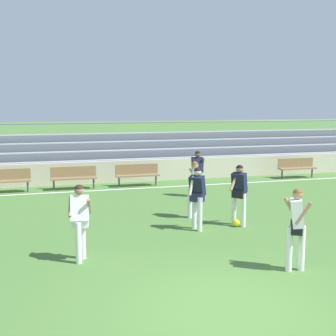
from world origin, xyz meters
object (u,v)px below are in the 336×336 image
object	(u,v)px
bench_far_right	(74,176)
player_dark_dropping_back	(239,189)
bleacher_stand	(165,151)
soccer_ball	(236,223)
bench_near_wall_gap	(137,173)
player_dark_trailing_run	(197,193)
player_white_overlapping	(297,222)
bench_centre_sideline	(6,179)
player_white_wide_right	(80,216)
player_dark_wide_left	(198,169)
bench_far_left	(297,166)
player_white_on_ball	(195,184)

from	to	relation	value
bench_far_right	player_dark_dropping_back	distance (m)	7.85
bench_far_right	bleacher_stand	bearing A→B (deg)	36.39
bench_far_right	soccer_ball	world-z (taller)	bench_far_right
bench_near_wall_gap	bench_far_right	distance (m)	2.59
player_dark_trailing_run	player_dark_dropping_back	distance (m)	1.27
soccer_ball	player_white_overlapping	bearing A→B (deg)	-93.75
bench_centre_sideline	bench_near_wall_gap	world-z (taller)	same
bench_centre_sideline	player_white_wide_right	bearing A→B (deg)	-75.71
player_dark_dropping_back	bleacher_stand	bearing A→B (deg)	86.17
player_white_wide_right	soccer_ball	distance (m)	4.76
player_dark_trailing_run	player_dark_wide_left	size ratio (longest dim) A/B	1.01
bench_centre_sideline	bench_near_wall_gap	xyz separation A→B (m)	(5.13, 0.00, 0.00)
bench_centre_sideline	bench_far_left	world-z (taller)	same
player_dark_dropping_back	player_white_on_ball	world-z (taller)	player_dark_dropping_back
player_dark_dropping_back	player_white_wide_right	bearing A→B (deg)	-159.54
player_dark_trailing_run	bench_far_right	bearing A→B (deg)	112.61
player_dark_wide_left	player_dark_trailing_run	bearing A→B (deg)	-109.64
bleacher_stand	bench_centre_sideline	world-z (taller)	bleacher_stand
player_dark_dropping_back	player_white_overlapping	xyz separation A→B (m)	(-0.32, -3.44, -0.00)
player_dark_wide_left	soccer_ball	world-z (taller)	player_dark_wide_left
soccer_ball	bench_far_left	bearing A→B (deg)	48.08
player_dark_dropping_back	soccer_ball	world-z (taller)	player_dark_dropping_back
bench_near_wall_gap	bleacher_stand	bearing A→B (deg)	58.16
player_dark_wide_left	player_white_wide_right	xyz separation A→B (m)	(-4.69, -5.68, 0.00)
bench_far_right	player_dark_trailing_run	size ratio (longest dim) A/B	1.05
bench_near_wall_gap	bench_far_right	bearing A→B (deg)	180.00
soccer_ball	player_dark_dropping_back	bearing A→B (deg)	39.24
bench_centre_sideline	player_dark_wide_left	world-z (taller)	player_dark_wide_left
bench_centre_sideline	player_white_wide_right	size ratio (longest dim) A/B	1.06
bleacher_stand	bench_far_right	bearing A→B (deg)	-143.61
player_white_wide_right	player_dark_wide_left	bearing A→B (deg)	50.46
bench_centre_sideline	soccer_ball	size ratio (longest dim) A/B	8.18
player_dark_wide_left	player_white_overlapping	bearing A→B (deg)	-93.99
player_white_wide_right	player_dark_dropping_back	bearing A→B (deg)	20.46
bench_near_wall_gap	player_dark_trailing_run	size ratio (longest dim) A/B	1.05
bench_near_wall_gap	player_dark_trailing_run	world-z (taller)	player_dark_trailing_run
bleacher_stand	bench_centre_sideline	xyz separation A→B (m)	(-7.31, -3.52, -0.49)
player_dark_trailing_run	player_white_overlapping	distance (m)	3.48
bench_far_left	player_dark_dropping_back	world-z (taller)	player_dark_dropping_back
bench_centre_sideline	player_white_on_ball	bearing A→B (deg)	-44.35
bench_centre_sideline	bench_near_wall_gap	bearing A→B (deg)	0.00
bench_near_wall_gap	player_white_wide_right	size ratio (longest dim) A/B	1.06
bleacher_stand	player_white_overlapping	distance (m)	13.68
bleacher_stand	bench_far_left	world-z (taller)	bleacher_stand
bench_far_left	player_dark_dropping_back	xyz separation A→B (m)	(-5.97, -6.68, 0.49)
bench_far_left	player_white_overlapping	world-z (taller)	player_white_overlapping
player_dark_trailing_run	player_dark_wide_left	xyz separation A→B (m)	(1.46, 4.10, -0.02)
player_dark_trailing_run	player_white_wide_right	bearing A→B (deg)	-153.86
bleacher_stand	bench_far_right	size ratio (longest dim) A/B	15.24
player_dark_dropping_back	soccer_ball	distance (m)	0.93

